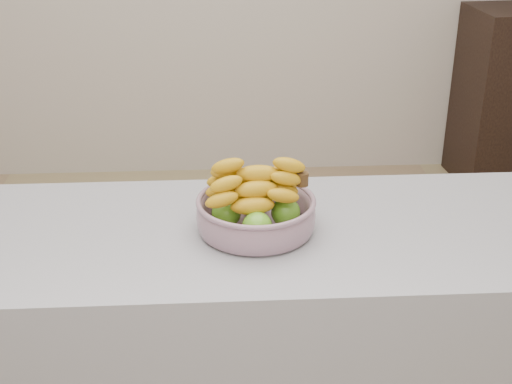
# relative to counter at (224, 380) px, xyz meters

# --- Properties ---
(counter) EXTENTS (2.00, 0.60, 0.90)m
(counter) POSITION_rel_counter_xyz_m (0.00, 0.00, 0.00)
(counter) COLOR #9898A0
(counter) RESTS_ON ground
(cabinet) EXTENTS (0.58, 0.48, 0.98)m
(cabinet) POSITION_rel_counter_xyz_m (1.65, 2.23, 0.04)
(cabinet) COLOR black
(cabinet) RESTS_ON ground
(fruit_bowl) EXTENTS (0.28, 0.28, 0.17)m
(fruit_bowl) POSITION_rel_counter_xyz_m (0.09, 0.00, 0.50)
(fruit_bowl) COLOR #8F9CAC
(fruit_bowl) RESTS_ON counter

